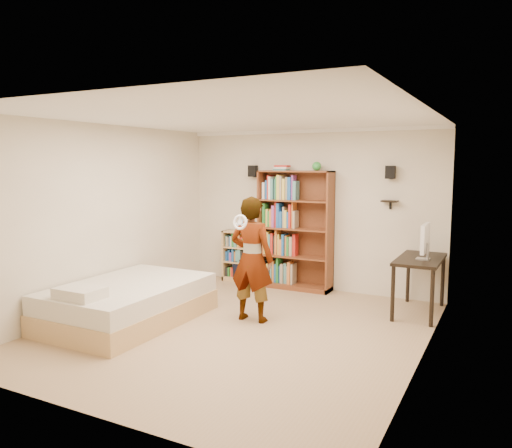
{
  "coord_description": "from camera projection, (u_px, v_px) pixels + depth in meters",
  "views": [
    {
      "loc": [
        3.05,
        -5.43,
        2.14
      ],
      "look_at": [
        -0.06,
        0.6,
        1.31
      ],
      "focal_mm": 35.0,
      "sensor_mm": 36.0,
      "label": 1
    }
  ],
  "objects": [
    {
      "name": "low_bookshelf",
      "position": [
        243.0,
        256.0,
        9.03
      ],
      "size": [
        0.73,
        0.27,
        0.92
      ],
      "primitive_type": null,
      "color": "tan",
      "rests_on": "ground"
    },
    {
      "name": "speaker_right",
      "position": [
        390.0,
        172.0,
        7.7
      ],
      "size": [
        0.14,
        0.12,
        0.2
      ],
      "primitive_type": "cube",
      "color": "black",
      "rests_on": "room_shell"
    },
    {
      "name": "computer_desk",
      "position": [
        419.0,
        286.0,
        7.11
      ],
      "size": [
        0.59,
        1.18,
        0.81
      ],
      "primitive_type": null,
      "color": "black",
      "rests_on": "ground"
    },
    {
      "name": "crown_molding",
      "position": [
        238.0,
        120.0,
        6.11
      ],
      "size": [
        4.5,
        5.0,
        0.06
      ],
      "color": "white",
      "rests_on": "room_shell"
    },
    {
      "name": "tall_bookshelf",
      "position": [
        295.0,
        230.0,
        8.45
      ],
      "size": [
        1.27,
        0.37,
        2.01
      ],
      "primitive_type": null,
      "color": "brown",
      "rests_on": "ground"
    },
    {
      "name": "wall_shelf",
      "position": [
        390.0,
        201.0,
        7.76
      ],
      "size": [
        0.25,
        0.16,
        0.02
      ],
      "primitive_type": "cube",
      "color": "black",
      "rests_on": "room_shell"
    },
    {
      "name": "ground",
      "position": [
        239.0,
        330.0,
        6.44
      ],
      "size": [
        4.5,
        5.0,
        0.01
      ],
      "primitive_type": "cube",
      "color": "tan",
      "rests_on": "ground"
    },
    {
      "name": "person",
      "position": [
        252.0,
        259.0,
        6.73
      ],
      "size": [
        0.63,
        0.42,
        1.7
      ],
      "primitive_type": "imported",
      "rotation": [
        0.0,
        0.0,
        3.16
      ],
      "color": "black",
      "rests_on": "ground"
    },
    {
      "name": "speaker_left",
      "position": [
        253.0,
        171.0,
        8.79
      ],
      "size": [
        0.14,
        0.12,
        0.2
      ],
      "primitive_type": "cube",
      "color": "black",
      "rests_on": "room_shell"
    },
    {
      "name": "navy_bag",
      "position": [
        242.0,
        270.0,
        9.06
      ],
      "size": [
        0.34,
        0.26,
        0.41
      ],
      "primitive_type": null,
      "rotation": [
        0.0,
        0.0,
        0.22
      ],
      "color": "black",
      "rests_on": "ground"
    },
    {
      "name": "daybed",
      "position": [
        128.0,
        298.0,
        6.75
      ],
      "size": [
        1.45,
        2.23,
        0.66
      ],
      "primitive_type": null,
      "color": "white",
      "rests_on": "ground"
    },
    {
      "name": "wii_wheel",
      "position": [
        240.0,
        222.0,
        6.39
      ],
      "size": [
        0.2,
        0.08,
        0.2
      ],
      "primitive_type": "torus",
      "rotation": [
        1.36,
        0.0,
        0.0
      ],
      "color": "white",
      "rests_on": "person"
    },
    {
      "name": "imac",
      "position": [
        424.0,
        242.0,
        6.9
      ],
      "size": [
        0.13,
        0.51,
        0.5
      ],
      "primitive_type": null,
      "rotation": [
        0.0,
        0.0,
        0.07
      ],
      "color": "white",
      "rests_on": "computer_desk"
    },
    {
      "name": "room_shell",
      "position": [
        238.0,
        194.0,
        6.22
      ],
      "size": [
        4.52,
        5.02,
        2.71
      ],
      "color": "silver",
      "rests_on": "ground"
    }
  ]
}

